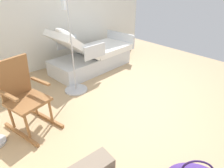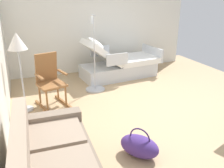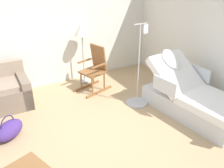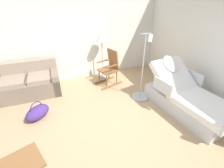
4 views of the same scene
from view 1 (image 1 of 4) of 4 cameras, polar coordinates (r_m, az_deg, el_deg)
ground_plane at (r=3.39m, az=8.21°, el=-5.45°), size 6.37×6.37×0.00m
side_wall at (r=4.93m, az=-15.34°, el=21.47°), size 0.10×5.16×2.70m
hospital_bed at (r=4.59m, az=-6.35°, el=8.46°), size 1.17×2.14×1.15m
rocking_chair at (r=2.83m, az=-25.41°, el=-3.49°), size 0.86×0.66×1.05m
iv_pole at (r=3.65m, az=-11.31°, el=1.50°), size 0.44×0.44×1.69m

